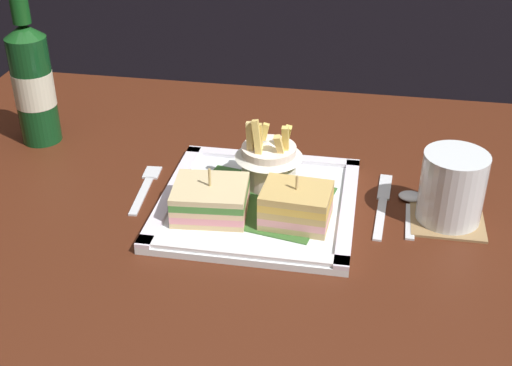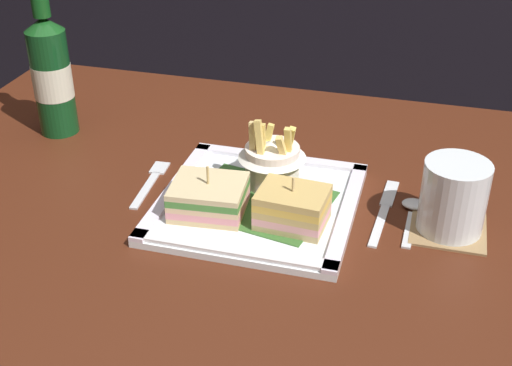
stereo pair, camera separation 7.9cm
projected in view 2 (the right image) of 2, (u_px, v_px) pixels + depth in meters
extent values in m
cube|color=#481F10|center=(254.00, 220.00, 0.99)|extent=(1.19, 0.88, 0.04)
cylinder|color=#392714|center=(81.00, 237.00, 1.61)|extent=(0.07, 0.07, 0.71)
cube|color=white|center=(258.00, 204.00, 0.98)|extent=(0.27, 0.27, 0.01)
cube|color=#356429|center=(258.00, 200.00, 0.98)|extent=(0.22, 0.18, 0.00)
cube|color=white|center=(232.00, 250.00, 0.87)|extent=(0.27, 0.02, 0.01)
cube|color=white|center=(280.00, 158.00, 1.08)|extent=(0.27, 0.02, 0.01)
cube|color=white|center=(175.00, 187.00, 1.01)|extent=(0.02, 0.27, 0.01)
cube|color=white|center=(347.00, 212.00, 0.95)|extent=(0.02, 0.27, 0.01)
cube|color=#D7B37D|center=(209.00, 208.00, 0.95)|extent=(0.11, 0.09, 0.01)
cube|color=pink|center=(209.00, 203.00, 0.95)|extent=(0.11, 0.09, 0.01)
cube|color=#E1B589|center=(209.00, 197.00, 0.95)|extent=(0.11, 0.09, 0.01)
cube|color=#478238|center=(209.00, 192.00, 0.94)|extent=(0.11, 0.09, 0.01)
cube|color=#D3BC8A|center=(208.00, 186.00, 0.94)|extent=(0.11, 0.09, 0.01)
cylinder|color=tan|center=(208.00, 189.00, 0.94)|extent=(0.00, 0.00, 0.07)
cube|color=tan|center=(292.00, 220.00, 0.93)|extent=(0.10, 0.08, 0.01)
cube|color=pink|center=(292.00, 214.00, 0.92)|extent=(0.10, 0.08, 0.01)
cube|color=tan|center=(292.00, 208.00, 0.92)|extent=(0.10, 0.08, 0.01)
cube|color=gold|center=(293.00, 201.00, 0.91)|extent=(0.10, 0.08, 0.01)
cube|color=tan|center=(293.00, 194.00, 0.91)|extent=(0.10, 0.08, 0.01)
cylinder|color=tan|center=(293.00, 201.00, 0.91)|extent=(0.00, 0.00, 0.07)
cylinder|color=white|center=(272.00, 166.00, 1.00)|extent=(0.08, 0.08, 0.06)
cone|color=white|center=(272.00, 149.00, 0.99)|extent=(0.10, 0.10, 0.03)
cube|color=#E8C467|center=(257.00, 146.00, 0.97)|extent=(0.02, 0.02, 0.08)
cube|color=#F5D17E|center=(253.00, 145.00, 0.98)|extent=(0.01, 0.02, 0.07)
cube|color=#ECC962|center=(288.00, 148.00, 0.98)|extent=(0.01, 0.02, 0.07)
cube|color=#E7C65C|center=(270.00, 141.00, 1.01)|extent=(0.02, 0.01, 0.05)
cube|color=#DCBA5C|center=(260.00, 145.00, 0.98)|extent=(0.01, 0.01, 0.07)
cube|color=#DDC056|center=(290.00, 143.00, 1.00)|extent=(0.02, 0.02, 0.06)
cube|color=#F4CE72|center=(283.00, 153.00, 0.97)|extent=(0.02, 0.02, 0.06)
cylinder|color=#0F3E1A|center=(53.00, 83.00, 1.15)|extent=(0.06, 0.06, 0.18)
cone|color=#154619|center=(43.00, 24.00, 1.10)|extent=(0.06, 0.06, 0.02)
cylinder|color=beige|center=(53.00, 81.00, 1.15)|extent=(0.07, 0.07, 0.06)
cube|color=#99774D|center=(448.00, 229.00, 0.93)|extent=(0.10, 0.10, 0.00)
cylinder|color=silver|center=(454.00, 197.00, 0.91)|extent=(0.09, 0.09, 0.10)
cylinder|color=silver|center=(450.00, 218.00, 0.92)|extent=(0.08, 0.08, 0.03)
cube|color=silver|center=(145.00, 191.00, 1.02)|extent=(0.02, 0.10, 0.00)
cube|color=silver|center=(160.00, 168.00, 1.08)|extent=(0.03, 0.04, 0.00)
cube|color=silver|center=(379.00, 226.00, 0.94)|extent=(0.02, 0.11, 0.00)
cube|color=silver|center=(390.00, 194.00, 1.01)|extent=(0.02, 0.07, 0.00)
cube|color=silver|center=(409.00, 230.00, 0.93)|extent=(0.01, 0.09, 0.00)
ellipsoid|color=silver|center=(414.00, 204.00, 0.98)|extent=(0.03, 0.03, 0.01)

